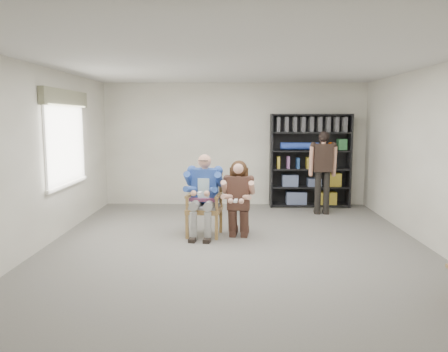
# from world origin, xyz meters

# --- Properties ---
(room_shell) EXTENTS (6.00, 7.00, 2.80)m
(room_shell) POSITION_xyz_m (0.00, 0.00, 1.40)
(room_shell) COLOR beige
(room_shell) RESTS_ON ground
(floor) EXTENTS (6.00, 7.00, 0.01)m
(floor) POSITION_xyz_m (0.00, 0.00, 0.00)
(floor) COLOR slate
(floor) RESTS_ON ground
(window_left) EXTENTS (0.16, 2.00, 1.75)m
(window_left) POSITION_xyz_m (-2.95, 1.00, 1.63)
(window_left) COLOR white
(window_left) RESTS_ON room_shell
(armchair) EXTENTS (0.70, 0.68, 1.08)m
(armchair) POSITION_xyz_m (-0.54, 0.73, 0.54)
(armchair) COLOR olive
(armchair) RESTS_ON floor
(seated_man) EXTENTS (0.71, 0.92, 1.41)m
(seated_man) POSITION_xyz_m (-0.54, 0.73, 0.71)
(seated_man) COLOR navy
(seated_man) RESTS_ON floor
(kneeling_woman) EXTENTS (0.65, 0.93, 1.29)m
(kneeling_woman) POSITION_xyz_m (0.04, 0.61, 0.65)
(kneeling_woman) COLOR #3B2B1F
(kneeling_woman) RESTS_ON floor
(bookshelf) EXTENTS (1.80, 0.38, 2.10)m
(bookshelf) POSITION_xyz_m (1.70, 3.28, 1.05)
(bookshelf) COLOR black
(bookshelf) RESTS_ON floor
(standing_man) EXTENTS (0.54, 0.30, 1.73)m
(standing_man) POSITION_xyz_m (1.82, 2.47, 0.87)
(standing_man) COLOR black
(standing_man) RESTS_ON floor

